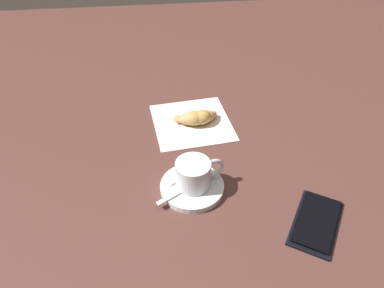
% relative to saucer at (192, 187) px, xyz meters
% --- Properties ---
extents(ground_plane, '(1.80, 1.80, 0.00)m').
position_rel_saucer_xyz_m(ground_plane, '(-0.09, -0.01, -0.01)').
color(ground_plane, '#52302A').
extents(saucer, '(0.12, 0.12, 0.01)m').
position_rel_saucer_xyz_m(saucer, '(0.00, 0.00, 0.00)').
color(saucer, silver).
rests_on(saucer, ground).
extents(espresso_cup, '(0.07, 0.09, 0.05)m').
position_rel_saucer_xyz_m(espresso_cup, '(-0.00, 0.00, 0.03)').
color(espresso_cup, silver).
rests_on(espresso_cup, saucer).
extents(teaspoon, '(0.08, 0.11, 0.01)m').
position_rel_saucer_xyz_m(teaspoon, '(-0.00, 0.00, 0.01)').
color(teaspoon, silver).
rests_on(teaspoon, saucer).
extents(sugar_packet, '(0.05, 0.07, 0.01)m').
position_rel_saucer_xyz_m(sugar_packet, '(-0.03, -0.02, 0.01)').
color(sugar_packet, white).
rests_on(sugar_packet, saucer).
extents(napkin, '(0.20, 0.19, 0.00)m').
position_rel_saucer_xyz_m(napkin, '(-0.21, 0.02, -0.00)').
color(napkin, silver).
rests_on(napkin, ground).
extents(croissant, '(0.06, 0.11, 0.03)m').
position_rel_saucer_xyz_m(croissant, '(-0.20, 0.04, 0.01)').
color(croissant, '#CE8C44').
rests_on(croissant, napkin).
extents(cell_phone, '(0.15, 0.13, 0.01)m').
position_rel_saucer_xyz_m(cell_phone, '(0.11, 0.20, -0.00)').
color(cell_phone, black).
rests_on(cell_phone, ground).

